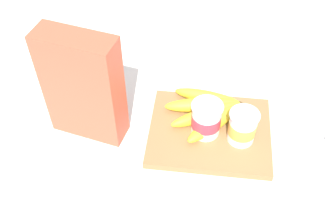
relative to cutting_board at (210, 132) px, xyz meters
The scene contains 7 objects.
ground_plane 0.01m from the cutting_board, ahead, with size 2.40×2.40×0.00m, color silver.
cutting_board is the anchor object (origin of this frame).
cereal_box 0.32m from the cutting_board, ahead, with size 0.18×0.07×0.28m, color #D85138.
yogurt_cup_front 0.09m from the cutting_board, 165.28° to the left, with size 0.07×0.07×0.09m.
yogurt_cup_back 0.05m from the cutting_board, 27.80° to the left, with size 0.07×0.07×0.09m.
banana_bunch 0.06m from the cutting_board, 79.42° to the right, with size 0.21×0.19×0.04m.
spoon 0.27m from the cutting_board, behind, with size 0.13×0.05×0.01m.
Camera 1 is at (0.03, 0.65, 0.78)m, focal length 43.88 mm.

